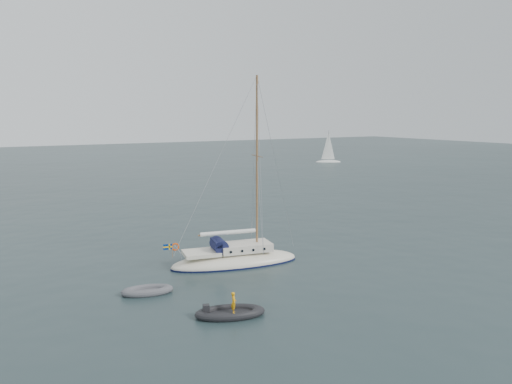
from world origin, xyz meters
TOP-DOWN VIEW (x-y plane):
  - ground at (0.00, 0.00)m, footprint 300.00×300.00m
  - sailboat at (-1.43, 2.78)m, footprint 9.43×2.82m
  - dinghy at (-8.51, 0.22)m, footprint 2.97×1.34m
  - rib at (-5.86, -5.05)m, footprint 3.65×1.66m
  - distant_yacht_b at (50.39, 58.37)m, footprint 5.52×2.95m

SIDE VIEW (x-z plane):
  - ground at x=0.00m, z-range 0.00..0.00m
  - dinghy at x=-8.51m, z-range -0.03..0.40m
  - rib at x=-5.86m, z-range -0.44..0.86m
  - sailboat at x=-1.43m, z-range -5.70..7.73m
  - distant_yacht_b at x=50.39m, z-range -0.53..6.79m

